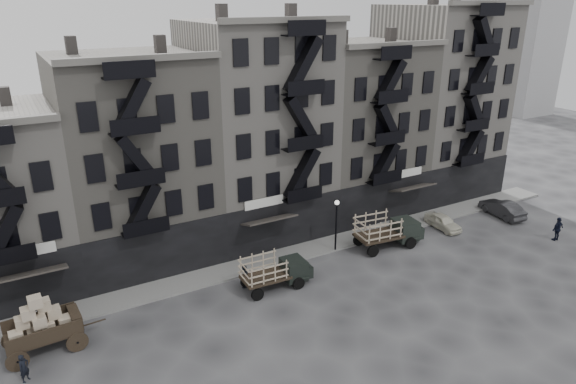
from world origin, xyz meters
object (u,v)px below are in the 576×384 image
stake_truck_east (388,228)px  pedestrian_mid (244,277)px  car_far (502,208)px  stake_truck_west (275,269)px  pedestrian_west (24,368)px  wagon (38,320)px  policeman (558,229)px  car_east (443,222)px

stake_truck_east → pedestrian_mid: size_ratio=3.53×
pedestrian_mid → car_far: bearing=152.4°
pedestrian_mid → stake_truck_west: bearing=122.9°
stake_truck_west → pedestrian_west: 15.63m
wagon → policeman: wagon is taller
stake_truck_west → car_east: size_ratio=1.38×
car_east → pedestrian_mid: pedestrian_mid is taller
pedestrian_mid → stake_truck_east: bearing=153.2°
stake_truck_west → stake_truck_east: (10.66, 1.04, 0.19)m
car_east → policeman: policeman is taller
wagon → car_far: (38.18, 0.21, -1.29)m
wagon → pedestrian_west: (-1.06, -2.18, -1.24)m
car_east → wagon: bearing=-175.8°
policeman → stake_truck_west: bearing=-10.4°
car_east → car_far: 6.64m
stake_truck_west → policeman: (23.46, -4.91, -0.39)m
stake_truck_west → stake_truck_east: bearing=7.8°
car_far → pedestrian_west: pedestrian_west is taller
car_east → pedestrian_west: size_ratio=2.27×
stake_truck_east → pedestrian_mid: 12.49m
pedestrian_mid → car_east: bearing=154.2°
stake_truck_east → car_far: (13.04, -0.37, -0.85)m
stake_truck_west → pedestrian_west: (-15.53, -1.73, -0.61)m
car_east → pedestrian_mid: 18.90m
pedestrian_mid → pedestrian_west: bearing=-15.2°
stake_truck_west → policeman: stake_truck_west is taller
wagon → car_east: size_ratio=1.20×
car_far → policeman: bearing=94.7°
wagon → pedestrian_mid: (12.67, 0.60, -1.22)m
policeman → pedestrian_mid: bearing=-11.9°
car_far → pedestrian_west: bearing=10.8°
car_east → pedestrian_west: bearing=-172.0°
stake_truck_east → car_east: (6.44, 0.32, -0.98)m
wagon → stake_truck_east: size_ratio=0.75×
car_far → pedestrian_mid: 25.51m
wagon → pedestrian_west: size_ratio=2.73×
wagon → pedestrian_west: bearing=-118.9°
wagon → car_far: size_ratio=0.96×
stake_truck_west → pedestrian_mid: stake_truck_west is taller
wagon → policeman: 38.32m
stake_truck_east → pedestrian_west: size_ratio=3.63×
pedestrian_west → pedestrian_mid: pedestrian_mid is taller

